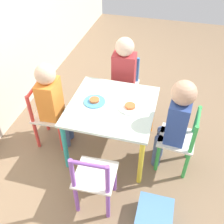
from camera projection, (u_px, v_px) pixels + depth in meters
name	position (u px, v px, depth m)	size (l,w,h in m)	color
ground_plane	(112.00, 147.00, 2.24)	(6.00, 6.00, 0.00)	#7F664C
kids_table	(112.00, 111.00, 1.98)	(0.63, 0.63, 0.46)	silver
chair_red	(48.00, 116.00, 2.14)	(0.28, 0.28, 0.53)	silver
chair_green	(180.00, 141.00, 1.93)	(0.28, 0.28, 0.53)	silver
chair_blue	(124.00, 87.00, 2.46)	(0.27, 0.27, 0.53)	silver
chair_purple	(95.00, 180.00, 1.67)	(0.27, 0.27, 0.53)	silver
child_back	(52.00, 99.00, 2.02)	(0.21, 0.22, 0.75)	#4C608E
child_front	(176.00, 118.00, 1.81)	(0.21, 0.22, 0.77)	#4C608E
child_right	(124.00, 72.00, 2.29)	(0.22, 0.21, 0.77)	#4C608E
plate_back	(94.00, 101.00, 1.96)	(0.16, 0.16, 0.03)	#4C9EE0
plate_front	(130.00, 107.00, 1.91)	(0.17, 0.17, 0.03)	white
storage_bin	(153.00, 223.00, 1.66)	(0.34, 0.23, 0.13)	#4C7FB7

